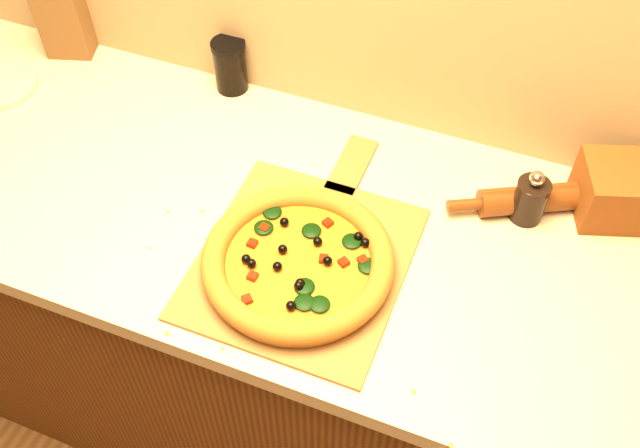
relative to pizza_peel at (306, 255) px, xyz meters
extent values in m
cube|color=#4E2210|center=(-0.07, 0.09, -0.47)|extent=(2.80, 0.65, 0.86)
cube|color=#C3B598|center=(-0.07, 0.09, -0.02)|extent=(2.84, 0.68, 0.04)
cube|color=brown|center=(0.00, -0.02, 0.00)|extent=(0.37, 0.41, 0.01)
cube|color=brown|center=(0.00, 0.25, 0.00)|extent=(0.06, 0.16, 0.01)
cylinder|color=#AD682B|center=(0.00, -0.04, 0.01)|extent=(0.33, 0.33, 0.02)
cylinder|color=orange|center=(0.00, -0.04, 0.02)|extent=(0.27, 0.27, 0.01)
torus|color=#98481B|center=(0.00, -0.04, 0.03)|extent=(0.34, 0.34, 0.04)
ellipsoid|color=black|center=(0.05, -0.01, 0.03)|extent=(0.04, 0.04, 0.01)
sphere|color=black|center=(-0.04, -0.06, 0.04)|extent=(0.02, 0.02, 0.02)
cube|color=maroon|center=(0.02, -0.09, 0.03)|extent=(0.02, 0.02, 0.01)
cylinder|color=black|center=(0.36, 0.25, 0.04)|extent=(0.06, 0.06, 0.09)
sphere|color=silver|center=(0.36, 0.25, 0.10)|extent=(0.03, 0.03, 0.03)
cylinder|color=#562A0E|center=(0.39, 0.28, 0.02)|extent=(0.27, 0.18, 0.05)
cylinder|color=#562A0E|center=(0.54, 0.36, 0.02)|extent=(0.07, 0.05, 0.02)
cylinder|color=#562A0E|center=(0.24, 0.21, 0.02)|extent=(0.07, 0.05, 0.02)
cube|color=brown|center=(-0.75, 0.37, 0.10)|extent=(0.12, 0.11, 0.21)
cylinder|color=black|center=(-0.34, 0.39, 0.05)|extent=(0.07, 0.07, 0.11)
cylinder|color=black|center=(-0.34, 0.39, 0.11)|extent=(0.08, 0.08, 0.01)
camera|label=1|loc=(0.31, -0.73, 1.04)|focal=40.00mm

